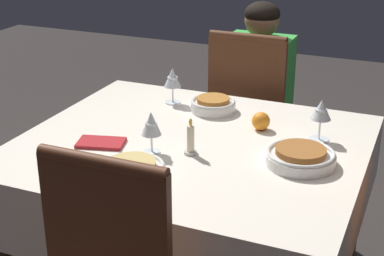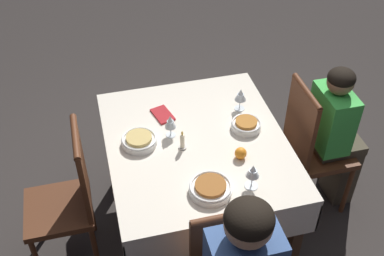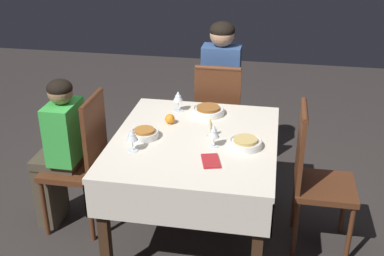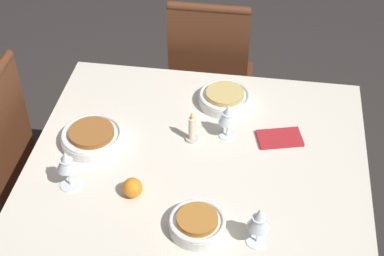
% 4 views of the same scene
% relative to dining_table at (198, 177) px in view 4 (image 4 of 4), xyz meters
% --- Properties ---
extents(dining_table, '(1.18, 1.02, 0.74)m').
position_rel_dining_table_xyz_m(dining_table, '(0.00, 0.00, 0.00)').
color(dining_table, silver).
rests_on(dining_table, ground_plane).
extents(chair_north, '(0.38, 0.39, 0.98)m').
position_rel_dining_table_xyz_m(chair_north, '(-0.05, 0.76, -0.11)').
color(chair_north, '#562D19').
rests_on(chair_north, ground_plane).
extents(bowl_west, '(0.22, 0.22, 0.06)m').
position_rel_dining_table_xyz_m(bowl_west, '(-0.39, 0.03, 0.12)').
color(bowl_west, white).
rests_on(bowl_west, dining_table).
extents(wine_glass_west, '(0.07, 0.07, 0.15)m').
position_rel_dining_table_xyz_m(wine_glass_west, '(-0.40, -0.19, 0.20)').
color(wine_glass_west, white).
rests_on(wine_glass_west, dining_table).
extents(bowl_south, '(0.18, 0.18, 0.06)m').
position_rel_dining_table_xyz_m(bowl_south, '(0.04, -0.31, 0.12)').
color(bowl_south, white).
rests_on(bowl_south, dining_table).
extents(wine_glass_south, '(0.07, 0.07, 0.15)m').
position_rel_dining_table_xyz_m(wine_glass_south, '(0.23, -0.34, 0.20)').
color(wine_glass_south, white).
rests_on(wine_glass_south, dining_table).
extents(bowl_north, '(0.20, 0.20, 0.06)m').
position_rel_dining_table_xyz_m(bowl_north, '(0.06, 0.32, 0.12)').
color(bowl_north, white).
rests_on(bowl_north, dining_table).
extents(wine_glass_north, '(0.07, 0.07, 0.15)m').
position_rel_dining_table_xyz_m(wine_glass_north, '(0.09, 0.13, 0.19)').
color(wine_glass_north, white).
rests_on(wine_glass_north, dining_table).
extents(candle_centerpiece, '(0.05, 0.05, 0.13)m').
position_rel_dining_table_xyz_m(candle_centerpiece, '(-0.03, 0.09, 0.14)').
color(candle_centerpiece, beige).
rests_on(candle_centerpiece, dining_table).
extents(orange_fruit, '(0.07, 0.07, 0.07)m').
position_rel_dining_table_xyz_m(orange_fruit, '(-0.19, -0.20, 0.13)').
color(orange_fruit, orange).
rests_on(orange_fruit, dining_table).
extents(napkin_red_folded, '(0.18, 0.14, 0.01)m').
position_rel_dining_table_xyz_m(napkin_red_folded, '(0.28, 0.14, 0.10)').
color(napkin_red_folded, '#AD2328').
rests_on(napkin_red_folded, dining_table).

